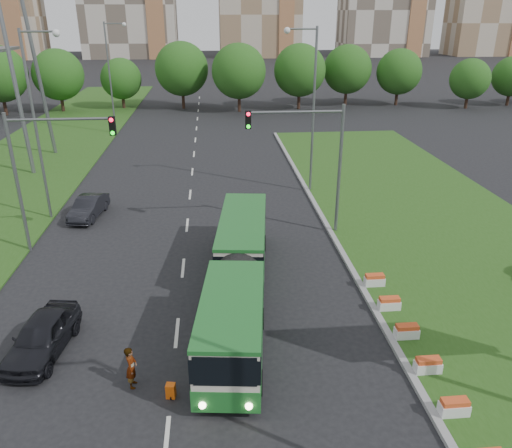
{
  "coord_description": "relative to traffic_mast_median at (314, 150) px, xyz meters",
  "views": [
    {
      "loc": [
        -1.19,
        -18.32,
        12.76
      ],
      "look_at": [
        0.96,
        5.63,
        2.6
      ],
      "focal_mm": 35.0,
      "sensor_mm": 36.0,
      "label": 1
    }
  ],
  "objects": [
    {
      "name": "ground",
      "position": [
        -4.78,
        -10.0,
        -5.35
      ],
      "size": [
        360.0,
        360.0,
        0.0
      ],
      "primitive_type": "plane",
      "color": "black",
      "rests_on": "ground"
    },
    {
      "name": "grass_median",
      "position": [
        8.22,
        -2.0,
        -5.27
      ],
      "size": [
        14.0,
        60.0,
        0.15
      ],
      "primitive_type": "cube",
      "color": "#254E16",
      "rests_on": "ground"
    },
    {
      "name": "median_kerb",
      "position": [
        1.27,
        -2.0,
        -5.26
      ],
      "size": [
        0.3,
        60.0,
        0.18
      ],
      "primitive_type": "cube",
      "color": "gray",
      "rests_on": "ground"
    },
    {
      "name": "left_verge",
      "position": [
        -22.78,
        15.0,
        -5.3
      ],
      "size": [
        12.0,
        110.0,
        0.1
      ],
      "primitive_type": "cube",
      "color": "#254E16",
      "rests_on": "ground"
    },
    {
      "name": "lane_markings",
      "position": [
        -7.78,
        10.0,
        -5.35
      ],
      "size": [
        0.2,
        100.0,
        0.01
      ],
      "primitive_type": null,
      "color": "silver",
      "rests_on": "ground"
    },
    {
      "name": "flower_planters",
      "position": [
        1.92,
        -12.5,
        -4.9
      ],
      "size": [
        1.1,
        11.5,
        0.6
      ],
      "primitive_type": null,
      "color": "white",
      "rests_on": "grass_median"
    },
    {
      "name": "traffic_mast_median",
      "position": [
        0.0,
        0.0,
        0.0
      ],
      "size": [
        5.76,
        0.32,
        8.0
      ],
      "color": "slate",
      "rests_on": "ground"
    },
    {
      "name": "traffic_mast_left",
      "position": [
        -15.16,
        -1.0,
        0.0
      ],
      "size": [
        5.76,
        0.32,
        8.0
      ],
      "color": "slate",
      "rests_on": "ground"
    },
    {
      "name": "street_lamps",
      "position": [
        -7.78,
        0.0,
        0.65
      ],
      "size": [
        36.0,
        60.0,
        12.0
      ],
      "primitive_type": null,
      "color": "slate",
      "rests_on": "ground"
    },
    {
      "name": "tree_line",
      "position": [
        5.22,
        45.0,
        -0.85
      ],
      "size": [
        120.0,
        8.0,
        9.0
      ],
      "primitive_type": null,
      "color": "#225516",
      "rests_on": "ground"
    },
    {
      "name": "articulated_bus",
      "position": [
        -5.02,
        -7.76,
        -3.82
      ],
      "size": [
        2.36,
        15.14,
        2.49
      ],
      "rotation": [
        0.0,
        0.0,
        -0.12
      ],
      "color": "beige",
      "rests_on": "ground"
    },
    {
      "name": "car_left_near",
      "position": [
        -13.08,
        -10.86,
        -4.57
      ],
      "size": [
        2.46,
        4.78,
        1.55
      ],
      "primitive_type": "imported",
      "rotation": [
        0.0,
        0.0,
        -0.14
      ],
      "color": "black",
      "rests_on": "ground"
    },
    {
      "name": "car_left_far",
      "position": [
        -14.43,
        4.02,
        -4.65
      ],
      "size": [
        2.12,
        4.45,
        1.41
      ],
      "primitive_type": "imported",
      "rotation": [
        0.0,
        0.0,
        -0.15
      ],
      "color": "black",
      "rests_on": "ground"
    },
    {
      "name": "pedestrian",
      "position": [
        -9.2,
        -13.23,
        -4.51
      ],
      "size": [
        0.42,
        0.63,
        1.68
      ],
      "primitive_type": "imported",
      "rotation": [
        0.0,
        0.0,
        1.54
      ],
      "color": "gray",
      "rests_on": "ground"
    },
    {
      "name": "shopping_trolley",
      "position": [
        -7.76,
        -13.96,
        -5.07
      ],
      "size": [
        0.33,
        0.35,
        0.56
      ],
      "rotation": [
        0.0,
        0.0,
        -0.16
      ],
      "color": "#ED570C",
      "rests_on": "ground"
    }
  ]
}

